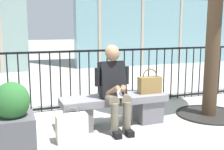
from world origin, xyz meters
TOP-DOWN VIEW (x-y plane):
  - ground_plane at (0.00, 0.00)m, footprint 60.00×60.00m
  - stone_bench at (0.00, 0.00)m, footprint 1.60×0.44m
  - seated_person_with_phone at (-0.05, -0.13)m, footprint 0.52×0.66m
  - handbag_on_bench at (0.58, -0.01)m, footprint 0.35×0.15m
  - shopping_bag at (-0.73, -0.38)m, footprint 0.40×0.18m
  - plaza_railing at (-0.00, 1.07)m, footprint 9.57×0.04m
  - planter at (-1.43, -0.49)m, footprint 0.47×0.47m

SIDE VIEW (x-z plane):
  - ground_plane at x=0.00m, z-range 0.00..0.00m
  - shopping_bag at x=-0.73m, z-range -0.05..0.42m
  - stone_bench at x=0.00m, z-range 0.05..0.50m
  - planter at x=-1.43m, z-range -0.03..0.82m
  - plaza_railing at x=0.00m, z-range 0.01..1.07m
  - handbag_on_bench at x=0.58m, z-range 0.40..0.78m
  - seated_person_with_phone at x=-0.05m, z-range 0.04..1.26m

